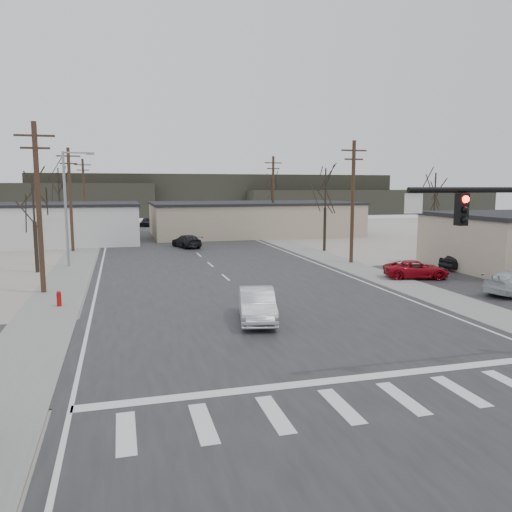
% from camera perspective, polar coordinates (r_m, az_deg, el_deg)
% --- Properties ---
extents(ground, '(140.00, 140.00, 0.00)m').
position_cam_1_polar(ground, '(21.63, 4.21, -9.03)').
color(ground, beige).
rests_on(ground, ground).
extents(main_road, '(18.00, 110.00, 0.05)m').
position_cam_1_polar(main_road, '(35.74, -3.83, -2.20)').
color(main_road, '#242427').
rests_on(main_road, ground).
extents(cross_road, '(90.00, 10.00, 0.04)m').
position_cam_1_polar(cross_road, '(21.62, 4.21, -8.98)').
color(cross_road, '#242427').
rests_on(cross_road, ground).
extents(sidewalk_left, '(3.00, 90.00, 0.06)m').
position_cam_1_polar(sidewalk_left, '(40.15, -20.30, -1.55)').
color(sidewalk_left, gray).
rests_on(sidewalk_left, ground).
extents(sidewalk_right, '(3.00, 90.00, 0.06)m').
position_cam_1_polar(sidewalk_right, '(43.66, 8.60, -0.41)').
color(sidewalk_right, gray).
rests_on(sidewalk_right, ground).
extents(fire_hydrant, '(0.24, 0.24, 0.87)m').
position_cam_1_polar(fire_hydrant, '(28.29, -21.59, -4.57)').
color(fire_hydrant, '#A50C0C').
rests_on(fire_hydrant, ground).
extents(building_left_far, '(22.30, 12.30, 4.50)m').
position_cam_1_polar(building_left_far, '(60.31, -23.91, 3.41)').
color(building_left_far, silver).
rests_on(building_left_far, ground).
extents(building_right_far, '(26.30, 14.30, 4.30)m').
position_cam_1_polar(building_right_far, '(65.84, -0.33, 4.32)').
color(building_right_far, tan).
rests_on(building_right_far, ground).
extents(upole_left_b, '(2.20, 0.30, 10.00)m').
position_cam_1_polar(upole_left_b, '(31.83, -23.59, 5.33)').
color(upole_left_b, '#442F1F').
rests_on(upole_left_b, ground).
extents(upole_left_c, '(2.20, 0.30, 10.00)m').
position_cam_1_polar(upole_left_c, '(51.70, -20.45, 6.24)').
color(upole_left_c, '#442F1F').
rests_on(upole_left_c, ground).
extents(upole_left_d, '(2.20, 0.30, 10.00)m').
position_cam_1_polar(upole_left_d, '(71.64, -19.05, 6.64)').
color(upole_left_d, '#442F1F').
rests_on(upole_left_d, ground).
extents(upole_right_a, '(2.20, 0.30, 10.00)m').
position_cam_1_polar(upole_right_a, '(41.79, 10.99, 6.31)').
color(upole_right_a, '#442F1F').
rests_on(upole_right_a, ground).
extents(upole_right_b, '(2.20, 0.30, 10.00)m').
position_cam_1_polar(upole_right_b, '(62.29, 1.97, 6.94)').
color(upole_right_b, '#442F1F').
rests_on(upole_right_b, ground).
extents(streetlight_main, '(2.40, 0.25, 9.00)m').
position_cam_1_polar(streetlight_main, '(41.68, -20.68, 5.76)').
color(streetlight_main, gray).
rests_on(streetlight_main, ground).
extents(tree_left_near, '(3.30, 3.30, 7.35)m').
position_cam_1_polar(tree_left_near, '(39.96, -24.11, 5.71)').
color(tree_left_near, '#2E261C').
rests_on(tree_left_near, ground).
extents(tree_right_mid, '(3.74, 3.74, 8.33)m').
position_cam_1_polar(tree_right_mid, '(49.47, 7.94, 7.43)').
color(tree_right_mid, '#2E261C').
rests_on(tree_right_mid, ground).
extents(tree_left_far, '(3.96, 3.96, 8.82)m').
position_cam_1_polar(tree_left_far, '(65.87, -21.61, 7.37)').
color(tree_left_far, '#2E261C').
rests_on(tree_left_far, ground).
extents(tree_right_far, '(3.52, 3.52, 7.84)m').
position_cam_1_polar(tree_right_far, '(74.78, 1.81, 7.38)').
color(tree_right_far, '#2E261C').
rests_on(tree_right_far, ground).
extents(tree_lot, '(3.52, 3.52, 7.84)m').
position_cam_1_polar(tree_lot, '(50.59, 19.77, 6.65)').
color(tree_lot, '#2E261C').
rests_on(tree_lot, ground).
extents(hill_center, '(80.00, 18.00, 9.00)m').
position_cam_1_polar(hill_center, '(117.57, -4.55, 7.03)').
color(hill_center, '#333026').
rests_on(hill_center, ground).
extents(hill_right, '(60.00, 18.00, 5.50)m').
position_cam_1_polar(hill_right, '(123.46, 12.27, 6.11)').
color(hill_right, '#333026').
rests_on(hill_right, ground).
extents(sedan_crossing, '(2.48, 4.81, 1.51)m').
position_cam_1_polar(sedan_crossing, '(23.53, 0.11, -5.58)').
color(sedan_crossing, '#AFB4BA').
rests_on(sedan_crossing, main_road).
extents(car_far_a, '(3.04, 4.84, 1.31)m').
position_cam_1_polar(car_far_a, '(52.24, -7.93, 1.70)').
color(car_far_a, black).
rests_on(car_far_a, main_road).
extents(car_far_b, '(2.64, 4.35, 1.38)m').
position_cam_1_polar(car_far_b, '(81.50, -12.39, 3.83)').
color(car_far_b, black).
rests_on(car_far_b, main_road).
extents(car_parked_red, '(4.74, 3.12, 1.21)m').
position_cam_1_polar(car_parked_red, '(36.07, 17.85, -1.49)').
color(car_parked_red, '#990813').
rests_on(car_parked_red, parking_lot).
extents(car_parked_dark_a, '(4.18, 2.24, 1.35)m').
position_cam_1_polar(car_parked_dark_a, '(41.16, 22.64, -0.49)').
color(car_parked_dark_a, black).
rests_on(car_parked_dark_a, parking_lot).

